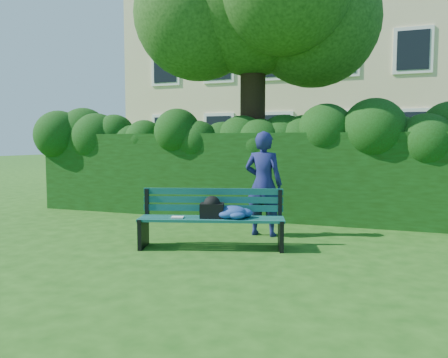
% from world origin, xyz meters
% --- Properties ---
extents(ground, '(80.00, 80.00, 0.00)m').
position_xyz_m(ground, '(0.00, 0.00, 0.00)').
color(ground, '#1D4C12').
rests_on(ground, ground).
extents(apartment_building, '(16.00, 8.08, 12.00)m').
position_xyz_m(apartment_building, '(-0.00, 13.99, 6.00)').
color(apartment_building, beige).
rests_on(apartment_building, ground).
extents(hedge, '(10.00, 1.00, 1.80)m').
position_xyz_m(hedge, '(0.00, 2.20, 0.90)').
color(hedge, black).
rests_on(hedge, ground).
extents(tree, '(5.42, 4.66, 6.87)m').
position_xyz_m(tree, '(-0.03, 3.06, 4.80)').
color(tree, black).
rests_on(tree, ground).
extents(park_bench, '(2.26, 1.14, 0.89)m').
position_xyz_m(park_bench, '(0.33, -0.62, 0.50)').
color(park_bench, '#0D443A').
rests_on(park_bench, ground).
extents(man_reading, '(0.67, 0.46, 1.80)m').
position_xyz_m(man_reading, '(0.77, 0.48, 0.90)').
color(man_reading, navy).
rests_on(man_reading, ground).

